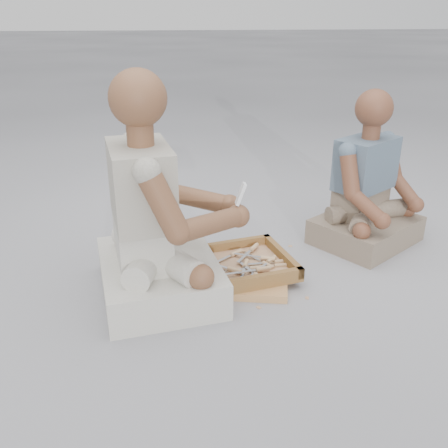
{
  "coord_description": "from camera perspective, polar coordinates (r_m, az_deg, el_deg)",
  "views": [
    {
      "loc": [
        -0.32,
        -1.81,
        1.19
      ],
      "look_at": [
        -0.08,
        0.22,
        0.3
      ],
      "focal_mm": 40.0,
      "sensor_mm": 36.0,
      "label": 1
    }
  ],
  "objects": [
    {
      "name": "chisel_5",
      "position": [
        2.4,
        6.09,
        -4.77
      ],
      "size": [
        0.22,
        0.03,
        0.02
      ],
      "rotation": [
        0.0,
        0.0,
        0.04
      ],
      "color": "silver",
      "rests_on": "tool_tray"
    },
    {
      "name": "wood_chip_0",
      "position": [
        2.37,
        5.8,
        -6.75
      ],
      "size": [
        0.02,
        0.02,
        0.0
      ],
      "primitive_type": "cube",
      "rotation": [
        0.0,
        0.0,
        2.55
      ],
      "color": "tan",
      "rests_on": "ground"
    },
    {
      "name": "wood_chip_4",
      "position": [
        2.27,
        5.35,
        -8.28
      ],
      "size": [
        0.02,
        0.02,
        0.0
      ],
      "primitive_type": "cube",
      "rotation": [
        0.0,
        0.0,
        0.9
      ],
      "color": "tan",
      "rests_on": "ground"
    },
    {
      "name": "tool_tray",
      "position": [
        2.39,
        1.45,
        -4.85
      ],
      "size": [
        0.59,
        0.51,
        0.07
      ],
      "rotation": [
        0.0,
        0.0,
        0.23
      ],
      "color": "brown",
      "rests_on": "carved_panel"
    },
    {
      "name": "chisel_8",
      "position": [
        2.41,
        5.19,
        -4.28
      ],
      "size": [
        0.16,
        0.18,
        0.02
      ],
      "rotation": [
        0.0,
        0.0,
        0.87
      ],
      "color": "silver",
      "rests_on": "tool_tray"
    },
    {
      "name": "wood_chip_1",
      "position": [
        2.62,
        -4.47,
        -3.54
      ],
      "size": [
        0.02,
        0.02,
        0.0
      ],
      "primitive_type": "cube",
      "rotation": [
        0.0,
        0.0,
        1.56
      ],
      "color": "tan",
      "rests_on": "ground"
    },
    {
      "name": "wood_chip_9",
      "position": [
        2.19,
        3.98,
        -9.51
      ],
      "size": [
        0.02,
        0.02,
        0.0
      ],
      "primitive_type": "cube",
      "rotation": [
        0.0,
        0.0,
        2.2
      ],
      "color": "tan",
      "rests_on": "ground"
    },
    {
      "name": "chisel_3",
      "position": [
        2.51,
        3.25,
        -2.86
      ],
      "size": [
        0.14,
        0.19,
        0.02
      ],
      "rotation": [
        0.0,
        0.0,
        0.97
      ],
      "color": "silver",
      "rests_on": "tool_tray"
    },
    {
      "name": "wood_chip_11",
      "position": [
        2.74,
        4.21,
        -2.27
      ],
      "size": [
        0.02,
        0.02,
        0.0
      ],
      "primitive_type": "cube",
      "rotation": [
        0.0,
        0.0,
        0.56
      ],
      "color": "tan",
      "rests_on": "ground"
    },
    {
      "name": "craftsman",
      "position": [
        2.16,
        -7.86,
        -0.04
      ],
      "size": [
        0.71,
        0.71,
        0.99
      ],
      "rotation": [
        0.0,
        0.0,
        -1.4
      ],
      "color": "beige",
      "rests_on": "ground"
    },
    {
      "name": "carved_panel",
      "position": [
        2.38,
        0.57,
        -6.09
      ],
      "size": [
        0.61,
        0.47,
        0.04
      ],
      "primitive_type": "cube",
      "rotation": [
        0.0,
        0.0,
        -0.21
      ],
      "color": "#9B633C",
      "rests_on": "ground"
    },
    {
      "name": "chisel_0",
      "position": [
        2.37,
        2.43,
        -4.81
      ],
      "size": [
        0.08,
        0.22,
        0.02
      ],
      "rotation": [
        0.0,
        0.0,
        1.27
      ],
      "color": "silver",
      "rests_on": "tool_tray"
    },
    {
      "name": "chisel_7",
      "position": [
        2.29,
        3.74,
        -5.89
      ],
      "size": [
        0.1,
        0.21,
        0.02
      ],
      "rotation": [
        0.0,
        0.0,
        -1.18
      ],
      "color": "silver",
      "rests_on": "tool_tray"
    },
    {
      "name": "chisel_2",
      "position": [
        2.33,
        0.76,
        -5.18
      ],
      "size": [
        0.18,
        0.15,
        0.02
      ],
      "rotation": [
        0.0,
        0.0,
        -0.67
      ],
      "color": "silver",
      "rests_on": "tool_tray"
    },
    {
      "name": "chisel_1",
      "position": [
        2.36,
        3.25,
        -5.1
      ],
      "size": [
        0.22,
        0.04,
        0.02
      ],
      "rotation": [
        0.0,
        0.0,
        0.09
      ],
      "color": "silver",
      "rests_on": "tool_tray"
    },
    {
      "name": "ground",
      "position": [
        2.19,
        2.86,
        -9.47
      ],
      "size": [
        60.0,
        60.0,
        0.0
      ],
      "primitive_type": "plane",
      "color": "#A0A0A5",
      "rests_on": "ground"
    },
    {
      "name": "chisel_9",
      "position": [
        2.43,
        4.57,
        -3.88
      ],
      "size": [
        0.21,
        0.11,
        0.02
      ],
      "rotation": [
        0.0,
        0.0,
        -0.43
      ],
      "color": "silver",
      "rests_on": "tool_tray"
    },
    {
      "name": "wood_chip_7",
      "position": [
        2.24,
        2.07,
        -8.6
      ],
      "size": [
        0.02,
        0.02,
        0.0
      ],
      "primitive_type": "cube",
      "rotation": [
        0.0,
        0.0,
        2.61
      ],
      "color": "tan",
      "rests_on": "ground"
    },
    {
      "name": "wood_chip_6",
      "position": [
        2.28,
        9.48,
        -8.33
      ],
      "size": [
        0.02,
        0.02,
        0.0
      ],
      "primitive_type": "cube",
      "rotation": [
        0.0,
        0.0,
        1.34
      ],
      "color": "tan",
      "rests_on": "ground"
    },
    {
      "name": "chisel_6",
      "position": [
        2.41,
        4.74,
        -4.55
      ],
      "size": [
        0.13,
        0.2,
        0.02
      ],
      "rotation": [
        0.0,
        0.0,
        -1.03
      ],
      "color": "silver",
      "rests_on": "tool_tray"
    },
    {
      "name": "wood_chip_10",
      "position": [
        2.45,
        5.4,
        -5.71
      ],
      "size": [
        0.02,
        0.02,
        0.0
      ],
      "primitive_type": "cube",
      "rotation": [
        0.0,
        0.0,
        2.74
      ],
      "color": "tan",
      "rests_on": "ground"
    },
    {
      "name": "wood_chip_2",
      "position": [
        2.64,
        -1.85,
        -3.33
      ],
      "size": [
        0.02,
        0.02,
        0.0
      ],
      "primitive_type": "cube",
      "rotation": [
        0.0,
        0.0,
        2.77
      ],
      "color": "tan",
      "rests_on": "ground"
    },
    {
      "name": "wood_chip_3",
      "position": [
        2.71,
        -4.83,
        -2.63
      ],
      "size": [
        0.02,
        0.02,
        0.0
      ],
      "primitive_type": "cube",
      "rotation": [
        0.0,
        0.0,
        1.51
      ],
      "color": "tan",
      "rests_on": "ground"
    },
    {
      "name": "chisel_10",
      "position": [
        2.42,
        6.1,
        -4.32
      ],
      "size": [
        0.22,
        0.03,
        0.02
      ],
      "rotation": [
        0.0,
        0.0,
        0.07
      ],
      "color": "silver",
      "rests_on": "tool_tray"
    },
    {
      "name": "mobile_phone",
      "position": [
        2.13,
        1.93,
        3.46
      ],
      "size": [
        0.05,
        0.04,
        0.1
      ],
      "rotation": [
        -0.35,
        0.0,
        -1.58
      ],
      "color": "white",
      "rests_on": "craftsman"
    },
    {
      "name": "wood_chip_8",
      "position": [
        2.52,
        8.17,
        -4.92
      ],
      "size": [
        0.02,
        0.02,
        0.0
      ],
      "primitive_type": "cube",
      "rotation": [
        0.0,
        0.0,
        0.63
      ],
      "color": "tan",
      "rests_on": "ground"
    },
    {
      "name": "wood_chip_5",
      "position": [
        2.74,
        7.6,
        -2.51
      ],
      "size": [
        0.02,
        0.02,
        0.0
      ],
      "primitive_type": "cube",
      "rotation": [
        0.0,
        0.0,
        2.95
      ],
      "color": "tan",
      "rests_on": "ground"
    },
    {
      "name": "chisel_4",
      "position": [
        2.47,
        1.05,
        -3.48
      ],
      "size": [
        0.18,
        0.15,
        0.02
      ],
      "rotation": [
        0.0,
        0.0,
        0.69
      ],
      "color": "silver",
      "rests_on": "tool_tray"
    },
    {
      "name": "companion",
      "position": [
        2.78,
        16.12,
        3.29
      ],
      "size": [
        0.67,
        0.65,
        0.82
      ],
      "rotation": [
        0.0,
        0.0,
        3.76
      ],
      "color": "#7F725B",
      "rests_on": "ground"
    },
    {
      "name": "chisel_11",
      "position": [
        2.32,
        4.0,
        -5.22
      ],
      "size": [
        0.22,
        0.06,
        0.02
      ],
      "rotation": [
        0.0,
        0.0,
        0.17
      ],
      "color": "silver",
      "rests_on": "tool_tray"
    }
  ]
}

